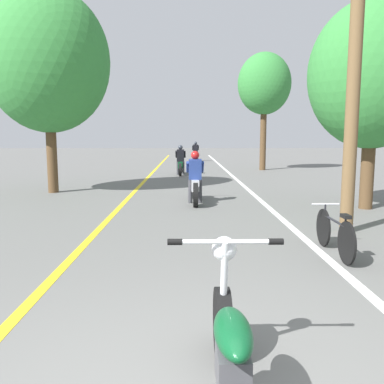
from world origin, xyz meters
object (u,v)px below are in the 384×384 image
roadside_tree_left (47,61)px  roadside_tree_right_near (373,75)px  motorcycle_rider_mid (180,164)px  motorcycle_foreground (231,352)px  motorcycle_rider_far (195,154)px  utility_pole (357,21)px  motorcycle_rider_lead (195,183)px  roadside_tree_right_far (264,84)px  bicycle_parked (334,233)px

roadside_tree_left → roadside_tree_right_near: bearing=-19.2°
motorcycle_rider_mid → motorcycle_foreground: bearing=-88.0°
motorcycle_foreground → motorcycle_rider_far: 26.66m
utility_pole → motorcycle_rider_lead: bearing=129.1°
roadside_tree_right_near → roadside_tree_right_far: 11.73m
roadside_tree_left → motorcycle_foreground: (4.55, -10.45, -3.66)m
motorcycle_foreground → bicycle_parked: motorcycle_foreground is taller
roadside_tree_left → motorcycle_rider_lead: roadside_tree_left is taller
utility_pole → roadside_tree_left: size_ratio=1.18×
utility_pole → motorcycle_rider_far: (-2.36, 21.69, -3.26)m
roadside_tree_right_near → roadside_tree_left: size_ratio=0.80×
utility_pole → roadside_tree_right_near: size_ratio=1.48×
utility_pole → motorcycle_foreground: (-2.70, -4.97, -3.39)m
roadside_tree_right_near → motorcycle_rider_lead: 5.09m
motorcycle_foreground → bicycle_parked: (1.94, 3.51, -0.06)m
motorcycle_foreground → bicycle_parked: 4.01m
roadside_tree_right_far → roadside_tree_right_near: bearing=-88.0°
motorcycle_rider_far → motorcycle_foreground: bearing=-90.7°
roadside_tree_right_far → motorcycle_rider_far: bearing=114.2°
motorcycle_rider_mid → bicycle_parked: size_ratio=1.34×
motorcycle_foreground → motorcycle_rider_mid: bearing=92.0°
roadside_tree_right_near → roadside_tree_left: roadside_tree_left is taller
roadside_tree_right_far → motorcycle_rider_lead: size_ratio=3.06×
roadside_tree_right_far → motorcycle_rider_lead: (-3.80, -10.71, -3.91)m
motorcycle_rider_lead → motorcycle_rider_far: motorcycle_rider_far is taller
motorcycle_rider_lead → motorcycle_rider_mid: (-0.52, 8.08, -0.01)m
utility_pole → roadside_tree_left: bearing=142.9°
motorcycle_rider_lead → roadside_tree_right_near: bearing=-12.7°
roadside_tree_right_near → roadside_tree_left: (-8.69, 3.03, 0.83)m
roadside_tree_right_near → motorcycle_rider_lead: roadside_tree_right_near is taller
utility_pole → motorcycle_rider_mid: 12.39m
roadside_tree_right_near → motorcycle_rider_far: (-3.81, 19.24, -2.69)m
motorcycle_rider_mid → motorcycle_rider_far: bearing=84.8°
roadside_tree_right_near → motorcycle_foreground: roadside_tree_right_near is taller
roadside_tree_right_far → motorcycle_rider_mid: size_ratio=2.85×
motorcycle_rider_lead → motorcycle_rider_far: size_ratio=0.96×
motorcycle_rider_far → roadside_tree_right_far: bearing=-65.8°
roadside_tree_right_far → motorcycle_rider_lead: roadside_tree_right_far is taller
utility_pole → motorcycle_rider_far: 22.06m
roadside_tree_right_far → bicycle_parked: size_ratio=3.82×
motorcycle_rider_lead → motorcycle_rider_mid: bearing=93.7°
roadside_tree_right_far → motorcycle_rider_far: size_ratio=2.92×
utility_pole → roadside_tree_right_near: 2.91m
roadside_tree_right_near → motorcycle_rider_lead: size_ratio=2.52×
motorcycle_rider_mid → motorcycle_rider_far: (0.92, 10.20, 0.01)m
motorcycle_rider_mid → motorcycle_rider_lead: bearing=-86.3°
roadside_tree_left → bicycle_parked: size_ratio=3.94×
roadside_tree_right_near → bicycle_parked: roadside_tree_right_near is taller
bicycle_parked → utility_pole: bearing=62.5°
bicycle_parked → motorcycle_rider_lead: bearing=112.4°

